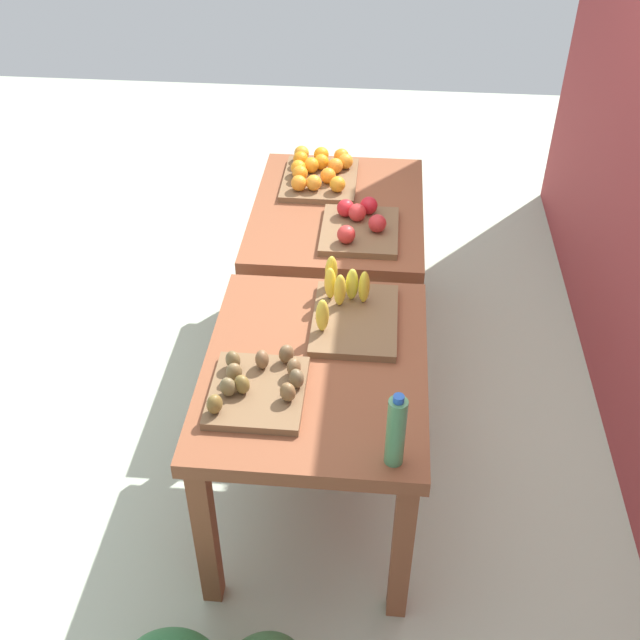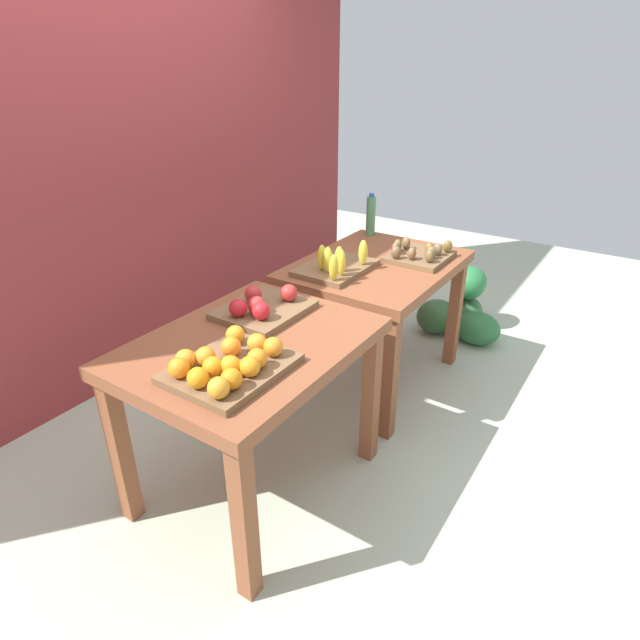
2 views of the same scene
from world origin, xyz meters
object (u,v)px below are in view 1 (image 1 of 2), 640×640
(display_table_right, at_px, (315,386))
(kiwi_bin, at_px, (258,386))
(banana_crate, at_px, (351,310))
(water_bottle, at_px, (396,431))
(display_table_left, at_px, (338,227))
(orange_bin, at_px, (319,173))
(apple_bin, at_px, (359,225))

(display_table_right, xyz_separation_m, kiwi_bin, (0.17, -0.18, 0.15))
(banana_crate, relative_size, water_bottle, 1.60)
(display_table_left, height_order, water_bottle, water_bottle)
(display_table_right, relative_size, kiwi_bin, 2.86)
(display_table_right, distance_m, kiwi_bin, 0.29)
(kiwi_bin, bearing_deg, banana_crate, 146.78)
(banana_crate, bearing_deg, kiwi_bin, -33.22)
(display_table_left, bearing_deg, display_table_right, 0.00)
(banana_crate, bearing_deg, orange_bin, -168.56)
(apple_bin, relative_size, banana_crate, 0.90)
(apple_bin, bearing_deg, kiwi_bin, -15.20)
(display_table_left, relative_size, kiwi_bin, 2.86)
(kiwi_bin, bearing_deg, orange_bin, 177.51)
(display_table_left, height_order, banana_crate, banana_crate)
(orange_bin, relative_size, kiwi_bin, 1.22)
(display_table_left, height_order, kiwi_bin, kiwi_bin)
(display_table_left, xyz_separation_m, water_bottle, (1.56, 0.29, 0.25))
(orange_bin, distance_m, apple_bin, 0.52)
(banana_crate, height_order, water_bottle, water_bottle)
(orange_bin, xyz_separation_m, kiwi_bin, (1.54, -0.07, -0.01))
(orange_bin, bearing_deg, banana_crate, 11.44)
(display_table_left, xyz_separation_m, display_table_right, (1.12, 0.00, 0.00))
(display_table_left, distance_m, apple_bin, 0.29)
(display_table_left, relative_size, display_table_right, 1.00)
(banana_crate, xyz_separation_m, kiwi_bin, (0.44, -0.29, -0.01))
(display_table_right, relative_size, banana_crate, 2.35)
(water_bottle, bearing_deg, orange_bin, -167.51)
(display_table_left, distance_m, banana_crate, 0.88)
(orange_bin, relative_size, apple_bin, 1.11)
(kiwi_bin, bearing_deg, display_table_right, 134.30)
(orange_bin, bearing_deg, kiwi_bin, -2.49)
(apple_bin, height_order, banana_crate, banana_crate)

